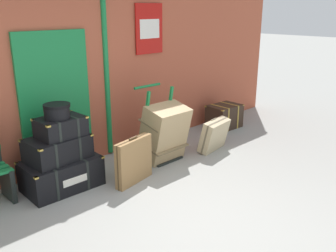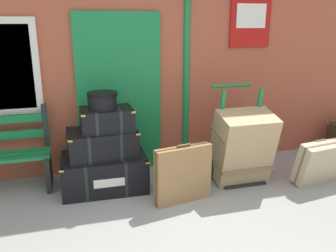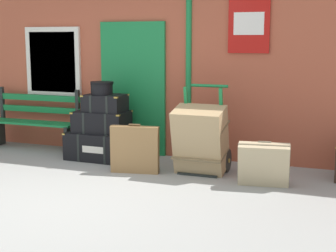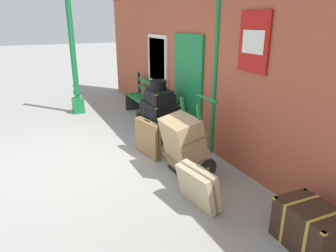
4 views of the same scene
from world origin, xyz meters
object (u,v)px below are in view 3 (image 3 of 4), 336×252
at_px(large_brown_trunk, 200,140).
at_px(suitcase_beige, 135,150).
at_px(steamer_trunk_middle, 102,121).
at_px(round_hatbox, 102,87).
at_px(suitcase_brown, 264,164).
at_px(steamer_trunk_top, 105,103).
at_px(steamer_trunk_base, 102,145).
at_px(porters_trolley, 204,152).
at_px(platform_bench, 35,122).

relative_size(large_brown_trunk, suitcase_beige, 1.38).
bearing_deg(steamer_trunk_middle, round_hatbox, -45.64).
xyz_separation_m(steamer_trunk_middle, suitcase_brown, (2.61, -0.62, -0.30)).
height_order(steamer_trunk_middle, steamer_trunk_top, steamer_trunk_top).
bearing_deg(suitcase_beige, steamer_trunk_base, 145.37).
bearing_deg(porters_trolley, round_hatbox, 175.59).
distance_m(steamer_trunk_middle, steamer_trunk_top, 0.30).
height_order(steamer_trunk_middle, porters_trolley, porters_trolley).
bearing_deg(large_brown_trunk, steamer_trunk_base, 170.01).
relative_size(round_hatbox, suitcase_beige, 0.50).
bearing_deg(steamer_trunk_base, steamer_trunk_top, 17.04).
relative_size(steamer_trunk_middle, porters_trolley, 0.70).
xyz_separation_m(round_hatbox, porters_trolley, (1.67, -0.13, -0.84)).
bearing_deg(round_hatbox, platform_bench, 169.56).
relative_size(steamer_trunk_base, suitcase_beige, 1.48).
relative_size(round_hatbox, porters_trolley, 0.29).
height_order(platform_bench, steamer_trunk_base, platform_bench).
xyz_separation_m(suitcase_brown, suitcase_beige, (-1.78, 0.02, 0.05)).
relative_size(platform_bench, large_brown_trunk, 1.67).
relative_size(steamer_trunk_top, round_hatbox, 1.78).
distance_m(steamer_trunk_middle, suitcase_beige, 1.05).
relative_size(platform_bench, suitcase_brown, 2.39).
distance_m(steamer_trunk_base, round_hatbox, 0.90).
relative_size(porters_trolley, suitcase_beige, 1.74).
bearing_deg(porters_trolley, large_brown_trunk, -90.00).
bearing_deg(round_hatbox, steamer_trunk_top, 18.41).
relative_size(steamer_trunk_base, large_brown_trunk, 1.07).
xyz_separation_m(steamer_trunk_base, steamer_trunk_top, (0.06, 0.02, 0.66)).
height_order(steamer_trunk_base, porters_trolley, porters_trolley).
bearing_deg(platform_bench, round_hatbox, -10.44).
relative_size(steamer_trunk_top, large_brown_trunk, 0.65).
distance_m(steamer_trunk_top, large_brown_trunk, 1.70).
distance_m(steamer_trunk_base, steamer_trunk_middle, 0.37).
distance_m(large_brown_trunk, suitcase_beige, 0.92).
distance_m(porters_trolley, suitcase_beige, 0.97).
bearing_deg(platform_bench, porters_trolley, -7.22).
bearing_deg(large_brown_trunk, platform_bench, 169.65).
height_order(platform_bench, suitcase_brown, platform_bench).
relative_size(platform_bench, steamer_trunk_top, 2.58).
xyz_separation_m(platform_bench, steamer_trunk_base, (1.42, -0.27, -0.23)).
bearing_deg(suitcase_brown, porters_trolley, 153.21).
xyz_separation_m(platform_bench, steamer_trunk_top, (1.48, -0.25, 0.43)).
height_order(round_hatbox, suitcase_brown, round_hatbox).
height_order(steamer_trunk_top, suitcase_beige, steamer_trunk_top).
xyz_separation_m(steamer_trunk_middle, round_hatbox, (0.03, -0.03, 0.53)).
relative_size(porters_trolley, large_brown_trunk, 1.26).
height_order(steamer_trunk_top, porters_trolley, porters_trolley).
xyz_separation_m(steamer_trunk_top, porters_trolley, (1.62, -0.14, -0.60)).
bearing_deg(steamer_trunk_base, suitcase_beige, -34.63).
distance_m(steamer_trunk_top, porters_trolley, 1.74).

